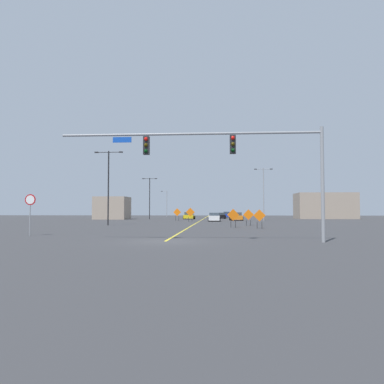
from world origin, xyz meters
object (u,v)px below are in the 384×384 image
at_px(street_lamp_far_left, 166,202).
at_px(construction_sign_right_shoulder, 233,216).
at_px(construction_sign_median_far, 259,216).
at_px(stop_sign, 30,207).
at_px(car_yellow_passing, 189,216).
at_px(traffic_signal_assembly, 228,153).
at_px(street_lamp_near_left, 150,195).
at_px(street_lamp_far_right, 264,190).
at_px(street_lamp_near_right, 108,182).
at_px(construction_sign_left_shoulder, 248,215).
at_px(car_white_far, 214,217).
at_px(car_black_near, 220,216).
at_px(construction_sign_left_lane, 177,213).
at_px(car_orange_distant, 236,217).
at_px(construction_sign_right_lane, 190,213).
at_px(car_blue_approaching, 227,215).

distance_m(street_lamp_far_left, construction_sign_right_shoulder, 64.46).
xyz_separation_m(street_lamp_far_left, construction_sign_right_shoulder, (15.51, -62.51, -2.70)).
bearing_deg(construction_sign_median_far, street_lamp_far_left, 105.58).
xyz_separation_m(stop_sign, construction_sign_median_far, (17.06, 11.79, -0.86)).
bearing_deg(construction_sign_right_shoulder, car_yellow_passing, 101.33).
height_order(traffic_signal_assembly, street_lamp_near_left, street_lamp_near_left).
relative_size(street_lamp_near_left, street_lamp_far_right, 0.91).
relative_size(street_lamp_near_right, construction_sign_left_shoulder, 4.69).
relative_size(street_lamp_far_right, construction_sign_median_far, 4.82).
xyz_separation_m(street_lamp_near_left, car_white_far, (12.83, -12.35, -4.14)).
height_order(street_lamp_near_right, construction_sign_left_shoulder, street_lamp_near_right).
distance_m(stop_sign, car_yellow_passing, 50.78).
height_order(stop_sign, car_black_near, stop_sign).
height_order(street_lamp_near_right, car_black_near, street_lamp_near_right).
relative_size(street_lamp_far_right, construction_sign_left_lane, 4.25).
bearing_deg(construction_sign_left_lane, construction_sign_left_shoulder, -61.60).
height_order(construction_sign_median_far, construction_sign_right_shoulder, construction_sign_right_shoulder).
bearing_deg(street_lamp_far_right, street_lamp_near_right, -134.21).
bearing_deg(car_yellow_passing, construction_sign_left_lane, -95.02).
bearing_deg(car_orange_distant, construction_sign_right_lane, -131.12).
bearing_deg(stop_sign, car_orange_distant, 68.43).
relative_size(traffic_signal_assembly, street_lamp_near_left, 1.84).
relative_size(street_lamp_near_right, car_black_near, 2.17).
relative_size(street_lamp_far_left, car_yellow_passing, 1.67).
bearing_deg(traffic_signal_assembly, car_yellow_passing, 96.66).
distance_m(construction_sign_left_lane, car_orange_distant, 10.49).
height_order(stop_sign, street_lamp_far_right, street_lamp_far_right).
height_order(street_lamp_far_right, car_white_far, street_lamp_far_right).
bearing_deg(construction_sign_median_far, car_black_near, 94.75).
distance_m(street_lamp_near_left, construction_sign_left_shoulder, 34.27).
xyz_separation_m(street_lamp_far_right, construction_sign_left_lane, (-14.63, -2.06, -3.88)).
distance_m(traffic_signal_assembly, car_orange_distant, 45.20).
bearing_deg(stop_sign, street_lamp_near_left, 90.47).
relative_size(traffic_signal_assembly, construction_sign_median_far, 8.08).
height_order(construction_sign_left_shoulder, car_yellow_passing, construction_sign_left_shoulder).
bearing_deg(construction_sign_right_shoulder, street_lamp_far_right, 76.57).
relative_size(street_lamp_far_left, car_orange_distant, 1.76).
xyz_separation_m(construction_sign_right_shoulder, car_black_near, (-1.07, 40.62, -0.60)).
bearing_deg(car_orange_distant, construction_sign_left_shoulder, -89.05).
distance_m(construction_sign_right_shoulder, car_black_near, 40.64).
bearing_deg(construction_sign_right_lane, street_lamp_far_right, 31.57).
bearing_deg(car_black_near, street_lamp_near_right, -110.57).
height_order(stop_sign, construction_sign_left_lane, stop_sign).
bearing_deg(car_blue_approaching, street_lamp_far_right, -77.47).
height_order(street_lamp_near_right, street_lamp_far_left, street_lamp_near_right).
height_order(construction_sign_right_lane, car_black_near, construction_sign_right_lane).
distance_m(street_lamp_near_left, car_yellow_passing, 8.93).
bearing_deg(street_lamp_near_right, construction_sign_left_shoulder, 0.45).
height_order(street_lamp_far_right, construction_sign_left_shoulder, street_lamp_far_right).
bearing_deg(construction_sign_right_shoulder, construction_sign_left_shoulder, 68.23).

